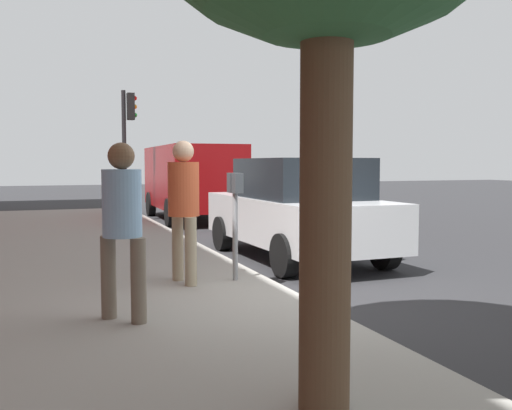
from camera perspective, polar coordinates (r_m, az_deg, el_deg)
The scene contains 8 objects.
ground_plane at distance 6.82m, azimuth 4.55°, elevation -10.13°, with size 80.00×80.00×0.00m, color #2B2B2D.
sidewalk_slab at distance 6.19m, azimuth -21.99°, elevation -11.20°, with size 28.00×6.00×0.15m, color gray.
parking_meter at distance 7.45m, azimuth -2.10°, elevation 0.19°, with size 0.36×0.12×1.41m.
pedestrian_at_meter at distance 7.32m, azimuth -7.24°, elevation 0.62°, with size 0.54×0.40×1.82m.
pedestrian_bystander at distance 5.66m, azimuth -13.22°, elevation -1.17°, with size 0.43×0.40×1.74m.
parked_sedan_near at distance 9.98m, azimuth 4.15°, elevation -0.37°, with size 4.44×2.05×1.77m.
parked_van_far at distance 17.04m, azimuth -6.48°, elevation 2.72°, with size 5.25×2.23×2.18m.
traffic_signal at distance 16.82m, azimuth -12.70°, elevation 7.12°, with size 0.24×0.44×3.60m.
Camera 1 is at (-5.98, 2.82, 1.69)m, focal length 40.06 mm.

